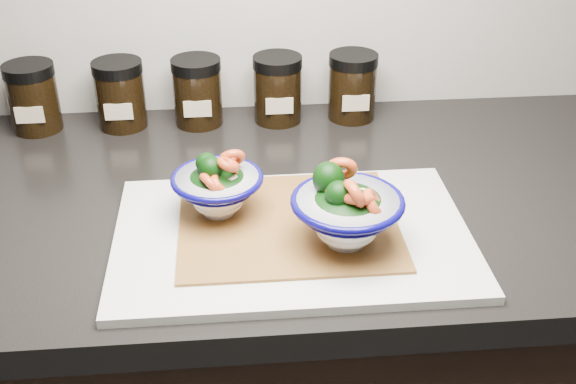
{
  "coord_description": "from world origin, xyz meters",
  "views": [
    {
      "loc": [
        -0.04,
        0.57,
        1.42
      ],
      "look_at": [
        0.03,
        1.35,
        0.96
      ],
      "focal_mm": 45.0,
      "sensor_mm": 36.0,
      "label": 1
    }
  ],
  "objects": [
    {
      "name": "bowl_right",
      "position": [
        0.09,
        1.29,
        0.96
      ],
      "size": [
        0.14,
        0.14,
        0.11
      ],
      "rotation": [
        0.0,
        0.0,
        0.44
      ],
      "color": "white",
      "rests_on": "bamboo_mat"
    },
    {
      "name": "spice_jar_d",
      "position": [
        0.04,
        1.69,
        0.96
      ],
      "size": [
        0.08,
        0.08,
        0.11
      ],
      "color": "black",
      "rests_on": "countertop"
    },
    {
      "name": "spice_jar_a",
      "position": [
        -0.36,
        1.69,
        0.96
      ],
      "size": [
        0.08,
        0.08,
        0.11
      ],
      "color": "black",
      "rests_on": "countertop"
    },
    {
      "name": "bamboo_mat",
      "position": [
        0.03,
        1.35,
        0.91
      ],
      "size": [
        0.28,
        0.24,
        0.0
      ],
      "primitive_type": "cube",
      "color": "#AA6C33",
      "rests_on": "cutting_board"
    },
    {
      "name": "spice_jar_b",
      "position": [
        -0.22,
        1.69,
        0.96
      ],
      "size": [
        0.08,
        0.08,
        0.11
      ],
      "color": "black",
      "rests_on": "countertop"
    },
    {
      "name": "countertop",
      "position": [
        0.0,
        1.45,
        0.88
      ],
      "size": [
        3.5,
        0.6,
        0.04
      ],
      "primitive_type": "cube",
      "color": "black",
      "rests_on": "cabinet"
    },
    {
      "name": "spice_jar_c",
      "position": [
        -0.09,
        1.69,
        0.96
      ],
      "size": [
        0.08,
        0.08,
        0.11
      ],
      "color": "black",
      "rests_on": "countertop"
    },
    {
      "name": "cutting_board",
      "position": [
        0.03,
        1.33,
        0.91
      ],
      "size": [
        0.45,
        0.3,
        0.01
      ],
      "primitive_type": "cube",
      "color": "silver",
      "rests_on": "countertop"
    },
    {
      "name": "bowl_left",
      "position": [
        -0.06,
        1.38,
        0.95
      ],
      "size": [
        0.12,
        0.12,
        0.09
      ],
      "rotation": [
        0.0,
        0.0,
        0.16
      ],
      "color": "white",
      "rests_on": "bamboo_mat"
    },
    {
      "name": "spice_jar_e",
      "position": [
        0.17,
        1.69,
        0.96
      ],
      "size": [
        0.08,
        0.08,
        0.11
      ],
      "color": "black",
      "rests_on": "countertop"
    }
  ]
}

